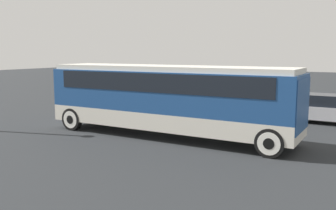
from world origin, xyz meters
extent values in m
plane|color=#26282B|center=(0.00, 0.00, 0.00)|extent=(120.00, 120.00, 0.00)
cube|color=silver|center=(0.00, 0.00, 0.82)|extent=(11.27, 2.47, 0.73)
cube|color=navy|center=(0.00, 0.00, 2.04)|extent=(11.27, 2.47, 1.71)
cube|color=black|center=(0.00, 0.00, 2.46)|extent=(9.91, 2.51, 0.77)
cube|color=silver|center=(0.00, 0.00, 3.00)|extent=(11.04, 2.28, 0.22)
cube|color=navy|center=(5.48, 0.00, 1.79)|extent=(0.36, 2.38, 1.96)
cylinder|color=black|center=(4.79, -1.13, 0.53)|extent=(1.05, 0.28, 1.05)
cylinder|color=silver|center=(4.79, -1.13, 0.53)|extent=(0.82, 0.30, 0.82)
cylinder|color=black|center=(4.79, -1.13, 0.53)|extent=(0.40, 0.32, 0.40)
cylinder|color=black|center=(4.79, 1.13, 0.53)|extent=(1.05, 0.28, 1.05)
cylinder|color=silver|center=(4.79, 1.13, 0.53)|extent=(0.82, 0.30, 0.82)
cylinder|color=black|center=(4.79, 1.13, 0.53)|extent=(0.40, 0.32, 0.40)
cylinder|color=black|center=(-4.63, -1.13, 0.53)|extent=(1.05, 0.28, 1.05)
cylinder|color=silver|center=(-4.63, -1.13, 0.53)|extent=(0.82, 0.30, 0.82)
cylinder|color=black|center=(-4.63, -1.13, 0.53)|extent=(0.40, 0.32, 0.40)
cylinder|color=black|center=(-4.63, 1.13, 0.53)|extent=(1.05, 0.28, 1.05)
cylinder|color=silver|center=(-4.63, 1.13, 0.53)|extent=(0.82, 0.30, 0.82)
cylinder|color=black|center=(-4.63, 1.13, 0.53)|extent=(0.40, 0.32, 0.40)
cube|color=#2D5638|center=(-0.61, 9.02, 0.55)|extent=(4.23, 1.73, 0.63)
cube|color=black|center=(-0.78, 9.02, 1.13)|extent=(2.20, 1.56, 0.52)
cylinder|color=black|center=(1.07, 8.25, 0.31)|extent=(0.63, 0.22, 0.63)
cylinder|color=black|center=(1.07, 8.25, 0.31)|extent=(0.24, 0.26, 0.24)
cylinder|color=black|center=(1.07, 9.80, 0.31)|extent=(0.63, 0.22, 0.63)
cylinder|color=black|center=(1.07, 9.80, 0.31)|extent=(0.24, 0.26, 0.24)
cylinder|color=black|center=(-2.29, 8.25, 0.31)|extent=(0.63, 0.22, 0.63)
cylinder|color=black|center=(-2.29, 8.25, 0.31)|extent=(0.24, 0.26, 0.24)
cylinder|color=black|center=(-2.29, 9.80, 0.31)|extent=(0.63, 0.22, 0.63)
cylinder|color=black|center=(-2.29, 9.80, 0.31)|extent=(0.24, 0.26, 0.24)
cube|color=#BCBCC1|center=(5.64, 6.88, 0.57)|extent=(4.67, 1.74, 0.68)
cube|color=black|center=(5.45, 6.88, 1.21)|extent=(2.43, 1.57, 0.59)
cylinder|color=black|center=(3.74, 6.10, 0.31)|extent=(0.63, 0.22, 0.63)
cylinder|color=black|center=(3.74, 6.10, 0.31)|extent=(0.24, 0.26, 0.24)
cylinder|color=black|center=(3.74, 7.66, 0.31)|extent=(0.63, 0.22, 0.63)
cylinder|color=black|center=(3.74, 7.66, 0.31)|extent=(0.24, 0.26, 0.24)
camera|label=1|loc=(8.09, -14.05, 3.71)|focal=40.00mm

